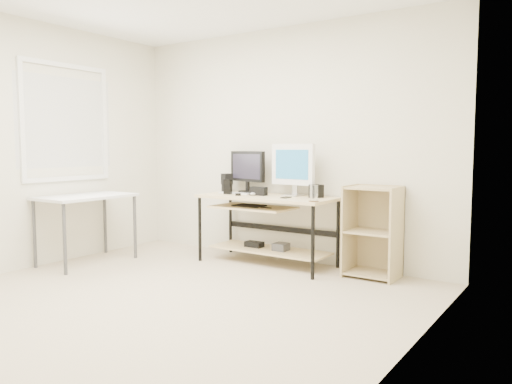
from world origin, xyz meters
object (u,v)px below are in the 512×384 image
object	(u,v)px
audio_controller	(228,187)
white_imac	(293,166)
side_table	(86,202)
black_monitor	(247,169)
desk	(265,215)
shelf_unit	(374,231)

from	to	relation	value
audio_controller	white_imac	bearing A→B (deg)	10.22
side_table	black_monitor	distance (m)	1.83
white_imac	desk	bearing A→B (deg)	-146.08
shelf_unit	audio_controller	size ratio (longest dim) A/B	5.47
shelf_unit	white_imac	size ratio (longest dim) A/B	1.61
white_imac	audio_controller	bearing A→B (deg)	-157.12
side_table	audio_controller	xyz separation A→B (m)	(1.21, 0.97, 0.16)
desk	white_imac	distance (m)	0.61
shelf_unit	white_imac	world-z (taller)	white_imac
black_monitor	white_imac	xyz separation A→B (m)	(0.63, -0.04, 0.05)
shelf_unit	audio_controller	bearing A→B (deg)	-171.34
white_imac	audio_controller	xyz separation A→B (m)	(-0.70, -0.23, -0.24)
shelf_unit	black_monitor	distance (m)	1.65
shelf_unit	black_monitor	xyz separation A→B (m)	(-1.54, 0.03, 0.57)
black_monitor	desk	bearing A→B (deg)	-14.28
black_monitor	white_imac	distance (m)	0.63
desk	shelf_unit	size ratio (longest dim) A/B	1.67
side_table	white_imac	xyz separation A→B (m)	(1.91, 1.21, 0.40)
side_table	white_imac	bearing A→B (deg)	32.21
shelf_unit	black_monitor	world-z (taller)	black_monitor
white_imac	audio_controller	distance (m)	0.78
audio_controller	black_monitor	bearing A→B (deg)	66.23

